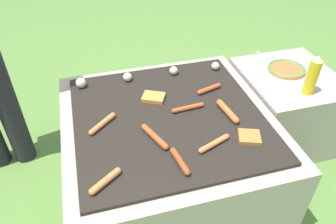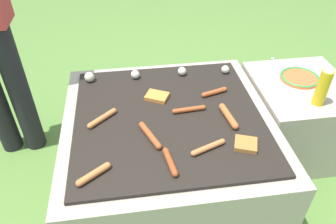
{
  "view_description": "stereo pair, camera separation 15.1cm",
  "coord_description": "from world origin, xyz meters",
  "px_view_note": "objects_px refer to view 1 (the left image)",
  "views": [
    {
      "loc": [
        -0.31,
        -1.14,
        1.41
      ],
      "look_at": [
        0.0,
        0.0,
        0.47
      ],
      "focal_mm": 35.0,
      "sensor_mm": 36.0,
      "label": 1
    },
    {
      "loc": [
        -0.17,
        -1.17,
        1.41
      ],
      "look_at": [
        0.0,
        0.0,
        0.47
      ],
      "focal_mm": 35.0,
      "sensor_mm": 36.0,
      "label": 2
    }
  ],
  "objects_px": {
    "plate_colorful": "(287,69)",
    "fork_utensil": "(267,58)",
    "condiment_bottle": "(313,76)",
    "sausage_front_center": "(209,89)"
  },
  "relations": [
    {
      "from": "sausage_front_center",
      "to": "plate_colorful",
      "type": "distance_m",
      "value": 0.5
    },
    {
      "from": "plate_colorful",
      "to": "fork_utensil",
      "type": "bearing_deg",
      "value": 104.13
    },
    {
      "from": "sausage_front_center",
      "to": "plate_colorful",
      "type": "xyz_separation_m",
      "value": [
        0.49,
        0.07,
        -0.0
      ]
    },
    {
      "from": "sausage_front_center",
      "to": "condiment_bottle",
      "type": "relative_size",
      "value": 0.67
    },
    {
      "from": "fork_utensil",
      "to": "condiment_bottle",
      "type": "bearing_deg",
      "value": -86.34
    },
    {
      "from": "plate_colorful",
      "to": "condiment_bottle",
      "type": "relative_size",
      "value": 0.98
    },
    {
      "from": "condiment_bottle",
      "to": "fork_utensil",
      "type": "bearing_deg",
      "value": 93.66
    },
    {
      "from": "plate_colorful",
      "to": "sausage_front_center",
      "type": "bearing_deg",
      "value": -171.6
    },
    {
      "from": "sausage_front_center",
      "to": "fork_utensil",
      "type": "bearing_deg",
      "value": 25.98
    },
    {
      "from": "plate_colorful",
      "to": "condiment_bottle",
      "type": "xyz_separation_m",
      "value": [
        -0.01,
        -0.22,
        0.09
      ]
    }
  ]
}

